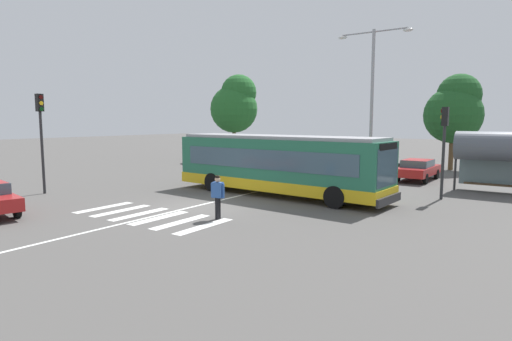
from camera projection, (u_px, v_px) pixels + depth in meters
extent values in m
plane|color=#514F4C|center=(199.00, 207.00, 18.87)|extent=(160.00, 160.00, 0.00)
cylinder|color=black|center=(358.00, 190.00, 20.25)|extent=(1.02, 0.36, 1.00)
cylinder|color=black|center=(335.00, 197.00, 18.43)|extent=(1.02, 0.36, 1.00)
cylinder|color=black|center=(241.00, 178.00, 24.80)|extent=(1.02, 0.36, 1.00)
cylinder|color=black|center=(213.00, 182.00, 22.97)|extent=(1.02, 0.36, 1.00)
cube|color=#236B4C|center=(277.00, 164.00, 21.62)|extent=(11.65, 3.26, 2.55)
cube|color=gold|center=(277.00, 183.00, 21.74)|extent=(11.77, 3.29, 0.55)
cube|color=#3D5666|center=(277.00, 158.00, 21.59)|extent=(10.27, 3.23, 0.96)
cube|color=#3D5666|center=(388.00, 167.00, 18.05)|extent=(0.18, 2.24, 1.63)
cube|color=black|center=(388.00, 146.00, 17.95)|extent=(0.18, 1.94, 0.28)
cube|color=#99999E|center=(278.00, 137.00, 21.47)|extent=(11.18, 3.03, 0.16)
cube|color=#28282B|center=(389.00, 200.00, 18.14)|extent=(0.28, 2.55, 0.36)
cylinder|color=black|center=(219.00, 208.00, 16.49)|extent=(0.16, 0.16, 0.85)
cylinder|color=black|center=(217.00, 209.00, 16.37)|extent=(0.16, 0.16, 0.85)
cube|color=#2D569E|center=(218.00, 190.00, 16.35)|extent=(0.45, 0.34, 0.60)
cylinder|color=#2D569E|center=(212.00, 190.00, 16.44)|extent=(0.10, 0.10, 0.55)
cylinder|color=#2D569E|center=(223.00, 191.00, 16.26)|extent=(0.10, 0.10, 0.55)
sphere|color=tan|center=(218.00, 179.00, 16.30)|extent=(0.22, 0.22, 0.22)
sphere|color=black|center=(218.00, 178.00, 16.29)|extent=(0.19, 0.19, 0.19)
cylinder|color=black|center=(17.00, 210.00, 16.65)|extent=(0.67, 0.32, 0.64)
cylinder|color=black|center=(272.00, 164.00, 34.37)|extent=(0.21, 0.64, 0.64)
cylinder|color=black|center=(290.00, 165.00, 33.39)|extent=(0.21, 0.64, 0.64)
cylinder|color=black|center=(252.00, 167.00, 32.12)|extent=(0.21, 0.64, 0.64)
cylinder|color=black|center=(270.00, 168.00, 31.15)|extent=(0.21, 0.64, 0.64)
cube|color=#B7BABF|center=(271.00, 162.00, 32.72)|extent=(1.90, 4.53, 0.52)
cube|color=#3D5666|center=(271.00, 156.00, 32.59)|extent=(1.64, 2.19, 0.44)
cube|color=#B7BABF|center=(271.00, 154.00, 32.57)|extent=(1.56, 2.01, 0.09)
cylinder|color=black|center=(305.00, 166.00, 33.13)|extent=(0.22, 0.65, 0.64)
cylinder|color=black|center=(324.00, 167.00, 32.13)|extent=(0.22, 0.65, 0.64)
cylinder|color=black|center=(286.00, 169.00, 30.91)|extent=(0.22, 0.65, 0.64)
cylinder|color=black|center=(306.00, 170.00, 29.91)|extent=(0.22, 0.65, 0.64)
cube|color=#38383D|center=(305.00, 164.00, 31.48)|extent=(1.99, 4.56, 0.52)
cube|color=#3D5666|center=(305.00, 157.00, 31.36)|extent=(1.68, 2.22, 0.44)
cube|color=#38383D|center=(305.00, 155.00, 31.34)|extent=(1.60, 2.04, 0.09)
cylinder|color=black|center=(333.00, 168.00, 31.29)|extent=(0.22, 0.65, 0.64)
cylinder|color=black|center=(355.00, 170.00, 30.29)|extent=(0.22, 0.65, 0.64)
cylinder|color=black|center=(315.00, 172.00, 29.06)|extent=(0.22, 0.65, 0.64)
cylinder|color=black|center=(337.00, 174.00, 28.07)|extent=(0.22, 0.65, 0.64)
cube|color=#196B70|center=(335.00, 166.00, 29.64)|extent=(1.96, 4.55, 0.52)
cube|color=#3D5666|center=(335.00, 160.00, 29.51)|extent=(1.67, 2.21, 0.44)
cube|color=#196B70|center=(335.00, 157.00, 29.49)|extent=(1.59, 2.03, 0.09)
cylinder|color=black|center=(372.00, 171.00, 29.85)|extent=(0.26, 0.66, 0.64)
cylinder|color=black|center=(395.00, 172.00, 28.76)|extent=(0.26, 0.66, 0.64)
cylinder|color=black|center=(353.00, 174.00, 27.74)|extent=(0.26, 0.66, 0.64)
cylinder|color=black|center=(377.00, 176.00, 26.66)|extent=(0.26, 0.66, 0.64)
cube|color=black|center=(375.00, 169.00, 28.22)|extent=(2.26, 4.66, 0.52)
cube|color=#3D5666|center=(374.00, 162.00, 28.09)|extent=(1.81, 2.31, 0.44)
cube|color=black|center=(374.00, 159.00, 28.07)|extent=(1.72, 2.12, 0.09)
cylinder|color=black|center=(410.00, 172.00, 28.75)|extent=(0.21, 0.64, 0.64)
cylinder|color=black|center=(437.00, 174.00, 27.79)|extent=(0.21, 0.64, 0.64)
cylinder|color=black|center=(398.00, 177.00, 26.50)|extent=(0.21, 0.64, 0.64)
cylinder|color=black|center=(426.00, 179.00, 25.53)|extent=(0.21, 0.64, 0.64)
cube|color=#AD1E1E|center=(418.00, 171.00, 27.11)|extent=(1.88, 4.52, 0.52)
cube|color=#3D5666|center=(418.00, 163.00, 26.98)|extent=(1.63, 2.18, 0.44)
cube|color=#AD1E1E|center=(418.00, 160.00, 26.96)|extent=(1.55, 2.00, 0.09)
cylinder|color=#28282B|center=(42.00, 153.00, 22.03)|extent=(0.14, 0.14, 4.28)
cube|color=black|center=(39.00, 103.00, 21.73)|extent=(0.28, 0.32, 0.90)
cylinder|color=#410907|center=(41.00, 97.00, 21.60)|extent=(0.04, 0.20, 0.20)
cylinder|color=yellow|center=(41.00, 103.00, 21.64)|extent=(0.04, 0.20, 0.20)
cylinder|color=#093B10|center=(42.00, 109.00, 21.67)|extent=(0.04, 0.20, 0.20)
cylinder|color=#28282B|center=(443.00, 163.00, 20.47)|extent=(0.14, 0.14, 3.56)
cube|color=black|center=(445.00, 116.00, 20.21)|extent=(0.28, 0.32, 0.90)
cylinder|color=#410907|center=(442.00, 111.00, 20.28)|extent=(0.04, 0.20, 0.20)
cylinder|color=yellow|center=(441.00, 117.00, 20.31)|extent=(0.04, 0.20, 0.20)
cylinder|color=#093B10|center=(441.00, 123.00, 20.35)|extent=(0.04, 0.20, 0.20)
cylinder|color=#28282B|center=(455.00, 169.00, 23.30)|extent=(0.12, 0.12, 2.30)
cube|color=slate|center=(506.00, 169.00, 22.52)|extent=(4.52, 0.04, 1.93)
cylinder|color=#515660|center=(506.00, 147.00, 21.81)|extent=(4.80, 1.54, 1.54)
cube|color=#4C3823|center=(504.00, 186.00, 22.04)|extent=(3.77, 0.36, 0.08)
cylinder|color=#939399|center=(372.00, 106.00, 26.53)|extent=(0.20, 0.20, 9.39)
cylinder|color=#939399|center=(391.00, 30.00, 25.42)|extent=(2.05, 0.10, 0.10)
ellipsoid|color=silver|center=(408.00, 30.00, 24.86)|extent=(0.60, 0.32, 0.20)
cylinder|color=#939399|center=(358.00, 34.00, 26.58)|extent=(2.05, 0.10, 0.10)
ellipsoid|color=silver|center=(343.00, 38.00, 27.18)|extent=(0.60, 0.32, 0.20)
cylinder|color=brown|center=(234.00, 143.00, 41.06)|extent=(0.36, 0.36, 3.35)
sphere|color=#236028|center=(234.00, 109.00, 40.68)|extent=(4.53, 4.53, 4.53)
sphere|color=#236028|center=(239.00, 92.00, 40.59)|extent=(3.39, 3.39, 3.39)
cylinder|color=brown|center=(451.00, 152.00, 32.83)|extent=(0.36, 0.36, 2.73)
sphere|color=#1E5123|center=(453.00, 115.00, 32.49)|extent=(4.32, 4.32, 4.32)
sphere|color=#1E5123|center=(459.00, 95.00, 32.42)|extent=(3.24, 3.24, 3.24)
cube|color=silver|center=(104.00, 207.00, 18.67)|extent=(0.45, 2.85, 0.01)
cube|color=silver|center=(121.00, 211.00, 18.00)|extent=(0.45, 2.85, 0.01)
cube|color=silver|center=(139.00, 214.00, 17.34)|extent=(0.45, 2.85, 0.01)
cube|color=silver|center=(159.00, 218.00, 16.67)|extent=(0.45, 2.85, 0.01)
cube|color=silver|center=(181.00, 222.00, 16.00)|extent=(0.45, 2.85, 0.01)
cube|color=silver|center=(204.00, 226.00, 15.34)|extent=(0.45, 2.85, 0.01)
cube|color=silver|center=(224.00, 199.00, 20.61)|extent=(0.16, 24.00, 0.01)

